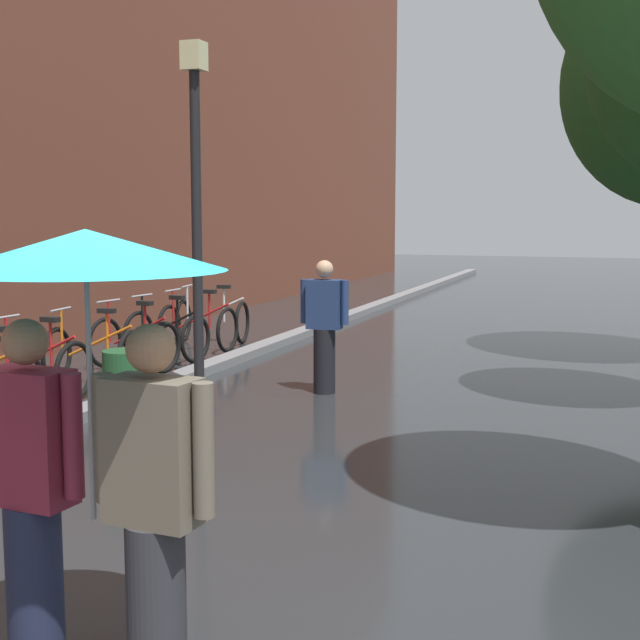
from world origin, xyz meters
The scene contains 11 objects.
kerb_strip centered at (-3.20, 10.00, 0.06)m, with size 0.30×36.00×0.12m, color slate.
parked_bicycle_2 centered at (-4.28, 5.08, 0.38)m, with size 1.10×0.74×0.96m.
parked_bicycle_3 centered at (-4.17, 6.04, 0.38)m, with size 1.14×0.79×0.96m.
parked_bicycle_4 centered at (-4.19, 7.05, 0.38)m, with size 1.17×0.85×0.96m.
parked_bicycle_5 centered at (-4.16, 7.90, 0.38)m, with size 1.17×0.85×0.96m.
parked_bicycle_6 centered at (-4.16, 8.89, 0.38)m, with size 1.09×0.72×0.96m.
parked_bicycle_7 centered at (-4.32, 9.73, 0.38)m, with size 1.16×0.83×0.96m.
couple_under_umbrella centered at (-0.03, -0.19, 1.44)m, with size 1.26×1.22×2.09m.
street_lamp_post centered at (-2.60, 5.86, 2.39)m, with size 0.24×0.24×4.06m.
litter_bin centered at (-2.32, 3.81, 0.42)m, with size 0.44×0.44×0.85m, color #1E4C28.
pedestrian_walking_midground centered at (-1.25, 6.46, 0.81)m, with size 0.59×0.26×1.59m.
Camera 1 is at (2.19, -3.49, 2.16)m, focal length 50.40 mm.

